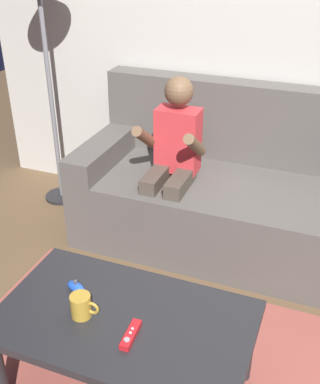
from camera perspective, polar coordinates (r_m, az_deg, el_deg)
ground_plane at (r=2.23m, az=6.42°, el=-21.27°), size 8.12×8.12×0.00m
wall_back at (r=2.90m, az=16.12°, el=19.01°), size 4.06×0.05×2.50m
couch at (r=2.88m, az=7.79°, el=-0.15°), size 1.70×0.80×0.92m
person_seated_on_couch at (r=2.66m, az=1.48°, el=4.10°), size 0.35×0.42×1.02m
coffee_table at (r=1.92m, az=-4.31°, el=-16.15°), size 0.99×0.58×0.41m
game_remote_red_near_edge at (r=1.80m, az=-3.53°, el=-16.79°), size 0.04×0.14×0.03m
nunchuk_blue at (r=2.00m, az=-10.09°, el=-11.19°), size 0.10×0.07×0.05m
coffee_mug at (r=1.87m, az=-9.43°, el=-13.38°), size 0.12×0.08×0.09m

